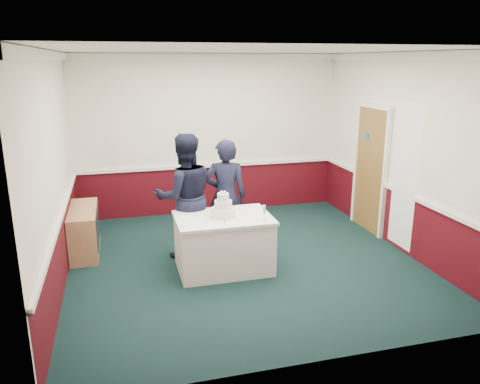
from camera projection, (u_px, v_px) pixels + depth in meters
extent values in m
plane|color=black|center=(244.00, 261.00, 6.93)|extent=(5.00, 5.00, 0.00)
cube|color=white|center=(210.00, 136.00, 8.83)|extent=(5.00, 0.05, 3.00)
cube|color=white|center=(56.00, 173.00, 5.91)|extent=(0.05, 5.00, 3.00)
cube|color=white|center=(400.00, 153.00, 7.14)|extent=(0.05, 5.00, 3.00)
cube|color=white|center=(244.00, 52.00, 6.12)|extent=(5.00, 5.00, 0.05)
cube|color=#450911|center=(210.00, 189.00, 9.12)|extent=(5.00, 0.02, 0.90)
cube|color=white|center=(210.00, 166.00, 8.98)|extent=(4.98, 0.05, 0.06)
cube|color=white|center=(208.00, 57.00, 8.42)|extent=(5.00, 0.08, 0.12)
cube|color=#9C6037|center=(370.00, 171.00, 8.00)|extent=(0.05, 0.90, 2.10)
cube|color=#234799|center=(367.00, 136.00, 7.98)|extent=(0.01, 0.12, 0.12)
cube|color=white|center=(405.00, 177.00, 6.97)|extent=(0.02, 0.60, 2.20)
cube|color=tan|center=(84.00, 231.00, 7.18)|extent=(0.40, 1.20, 0.70)
cube|color=black|center=(98.00, 226.00, 7.22)|extent=(0.01, 1.00, 0.50)
cube|color=white|center=(224.00, 244.00, 6.57)|extent=(1.28, 0.88, 0.76)
cube|color=white|center=(223.00, 218.00, 6.47)|extent=(1.32, 0.92, 0.04)
cylinder|color=white|center=(223.00, 212.00, 6.45)|extent=(0.34, 0.34, 0.12)
cylinder|color=silver|center=(223.00, 216.00, 6.46)|extent=(0.35, 0.35, 0.03)
cylinder|color=white|center=(223.00, 204.00, 6.41)|extent=(0.24, 0.24, 0.11)
cylinder|color=silver|center=(223.00, 207.00, 6.43)|extent=(0.25, 0.25, 0.02)
cylinder|color=white|center=(223.00, 197.00, 6.39)|extent=(0.16, 0.16, 0.10)
cylinder|color=silver|center=(223.00, 200.00, 6.40)|extent=(0.17, 0.17, 0.02)
sphere|color=#EDE5C9|center=(223.00, 192.00, 6.37)|extent=(0.03, 0.03, 0.03)
sphere|color=#EDE5C9|center=(225.00, 192.00, 6.39)|extent=(0.03, 0.03, 0.03)
sphere|color=#EDE5C9|center=(221.00, 192.00, 6.39)|extent=(0.03, 0.03, 0.03)
sphere|color=#EDE5C9|center=(225.00, 193.00, 6.35)|extent=(0.03, 0.03, 0.03)
sphere|color=#EDE5C9|center=(221.00, 193.00, 6.35)|extent=(0.03, 0.03, 0.03)
cube|color=silver|center=(224.00, 221.00, 6.27)|extent=(0.07, 0.22, 0.00)
cylinder|color=silver|center=(264.00, 220.00, 6.32)|extent=(0.05, 0.05, 0.01)
cylinder|color=silver|center=(264.00, 216.00, 6.31)|extent=(0.01, 0.01, 0.09)
cylinder|color=silver|center=(264.00, 209.00, 6.28)|extent=(0.04, 0.04, 0.11)
imported|color=black|center=(185.00, 197.00, 6.88)|extent=(0.95, 0.77, 1.87)
imported|color=black|center=(226.00, 196.00, 7.10)|extent=(0.71, 0.54, 1.76)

